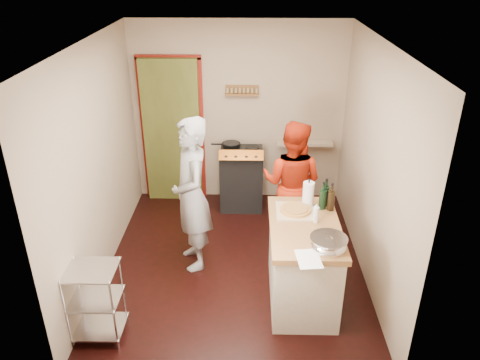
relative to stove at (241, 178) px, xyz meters
name	(u,v)px	position (x,y,z in m)	size (l,w,h in m)	color
floor	(235,263)	(-0.05, -1.42, -0.45)	(3.50, 3.50, 0.00)	black
back_wall	(194,124)	(-0.69, 0.36, 0.68)	(3.00, 0.44, 2.60)	gray
left_wall	(97,164)	(-1.55, -1.42, 0.85)	(0.04, 3.50, 2.60)	gray
right_wall	(373,166)	(1.45, -1.42, 0.85)	(0.04, 3.50, 2.60)	gray
ceiling	(234,41)	(-0.05, -1.42, 2.16)	(3.00, 3.50, 0.02)	white
stove	(241,178)	(0.00, 0.00, 0.00)	(0.60, 0.63, 1.00)	black
wire_shelving	(95,299)	(-1.33, -2.62, -0.01)	(0.48, 0.40, 0.80)	silver
island	(303,260)	(0.69, -2.01, 0.03)	(0.71, 1.34, 1.22)	beige
person_stripe	(192,195)	(-0.53, -1.41, 0.46)	(0.66, 0.44, 1.82)	#A9AAAE
person_red	(292,183)	(0.64, -0.85, 0.35)	(0.78, 0.61, 1.61)	#B2230B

